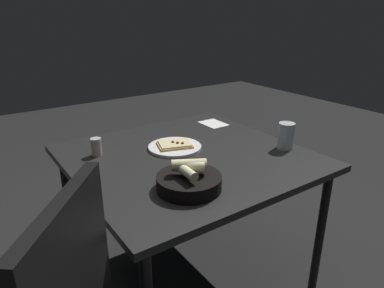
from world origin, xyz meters
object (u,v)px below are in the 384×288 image
pepper_shaker (96,148)px  beer_glass (286,137)px  pizza_plate (175,146)px  bread_basket (189,180)px  dining_table (187,166)px

pepper_shaker → beer_glass: bearing=-118.9°
pizza_plate → bread_basket: size_ratio=1.05×
beer_glass → pepper_shaker: beer_glass is taller
dining_table → pepper_shaker: 0.43m
pizza_plate → dining_table: bearing=-175.5°
dining_table → bread_basket: size_ratio=4.23×
pizza_plate → beer_glass: 0.54m
bread_basket → pepper_shaker: bearing=18.2°
beer_glass → pepper_shaker: size_ratio=1.52×
dining_table → pizza_plate: pizza_plate is taller
dining_table → bread_basket: 0.35m
dining_table → pepper_shaker: pepper_shaker is taller
dining_table → bread_basket: (-0.28, 0.18, 0.09)m
pizza_plate → pepper_shaker: size_ratio=3.08×
dining_table → beer_glass: (-0.20, -0.44, 0.11)m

